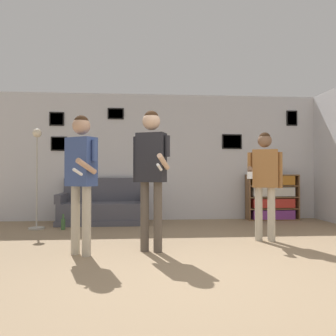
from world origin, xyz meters
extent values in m
plane|color=#937A5B|center=(0.00, 0.00, 0.00)|extent=(20.00, 20.00, 0.00)
cube|color=silver|center=(0.00, 4.04, 1.35)|extent=(8.73, 0.06, 2.70)
cube|color=black|center=(2.66, 4.00, 2.22)|extent=(0.24, 0.02, 0.33)
cube|color=gray|center=(2.66, 3.99, 2.22)|extent=(0.20, 0.01, 0.29)
cube|color=black|center=(-1.22, 4.00, 2.27)|extent=(0.34, 0.02, 0.24)
cube|color=#B2B2BC|center=(-1.22, 3.99, 2.27)|extent=(0.29, 0.01, 0.19)
cube|color=black|center=(-2.45, 4.00, 2.14)|extent=(0.30, 0.02, 0.29)
cube|color=gray|center=(-2.45, 3.99, 2.14)|extent=(0.26, 0.01, 0.24)
cube|color=black|center=(-2.40, 4.00, 1.62)|extent=(0.34, 0.02, 0.30)
cube|color=gray|center=(-2.40, 3.99, 1.62)|extent=(0.29, 0.01, 0.25)
cube|color=black|center=(1.30, 4.00, 1.69)|extent=(0.43, 0.02, 0.32)
cube|color=gray|center=(1.30, 3.99, 1.69)|extent=(0.39, 0.01, 0.28)
cube|color=#4C4C56|center=(-1.41, 3.57, 0.05)|extent=(1.74, 0.80, 0.10)
cube|color=#4C4C56|center=(-1.41, 3.57, 0.26)|extent=(1.68, 0.74, 0.32)
cube|color=#4C4C56|center=(-1.41, 3.90, 0.66)|extent=(1.68, 0.14, 0.48)
cube|color=#4C4C56|center=(-2.23, 3.57, 0.51)|extent=(0.12, 0.74, 0.18)
cube|color=#4C4C56|center=(-0.60, 3.57, 0.51)|extent=(0.12, 0.74, 0.18)
cube|color=brown|center=(1.59, 3.82, 0.49)|extent=(0.02, 0.30, 0.97)
cube|color=brown|center=(2.66, 3.82, 0.49)|extent=(0.02, 0.30, 0.97)
cube|color=brown|center=(2.13, 3.96, 0.49)|extent=(1.09, 0.01, 0.97)
cube|color=brown|center=(2.13, 3.82, 0.01)|extent=(1.04, 0.30, 0.02)
cube|color=brown|center=(2.13, 3.82, 0.96)|extent=(1.04, 0.30, 0.02)
cube|color=brown|center=(2.13, 3.82, 0.24)|extent=(1.04, 0.30, 0.02)
cube|color=brown|center=(2.13, 3.82, 0.49)|extent=(1.04, 0.30, 0.02)
cube|color=brown|center=(2.13, 3.82, 0.73)|extent=(1.04, 0.30, 0.02)
cube|color=#7F3889|center=(2.13, 3.81, 0.12)|extent=(0.90, 0.26, 0.19)
cube|color=red|center=(2.13, 3.81, 0.36)|extent=(0.90, 0.26, 0.19)
cube|color=beige|center=(2.13, 3.81, 0.60)|extent=(0.90, 0.26, 0.19)
cube|color=#B77023|center=(2.13, 3.81, 0.85)|extent=(0.90, 0.26, 0.19)
cylinder|color=#ADA89E|center=(-2.53, 3.01, 0.01)|extent=(0.28, 0.28, 0.03)
cylinder|color=#ADA89E|center=(-2.53, 3.01, 0.84)|extent=(0.03, 0.03, 1.62)
sphere|color=beige|center=(-2.53, 3.01, 1.72)|extent=(0.16, 0.16, 0.16)
cylinder|color=#B7AD99|center=(-1.47, 1.12, 0.42)|extent=(0.11, 0.11, 0.84)
cylinder|color=#B7AD99|center=(-1.32, 1.02, 0.42)|extent=(0.11, 0.11, 0.84)
cube|color=#384C84|center=(-1.39, 1.07, 1.14)|extent=(0.41, 0.36, 0.60)
sphere|color=tan|center=(-1.39, 1.07, 1.58)|extent=(0.22, 0.22, 0.22)
sphere|color=#382314|center=(-1.39, 1.07, 1.62)|extent=(0.18, 0.18, 0.18)
cylinder|color=#384C84|center=(-1.21, 0.95, 1.27)|extent=(0.07, 0.07, 0.25)
cylinder|color=tan|center=(-1.29, 0.83, 1.08)|extent=(0.22, 0.29, 0.19)
cylinder|color=white|center=(-1.37, 0.71, 1.02)|extent=(0.11, 0.14, 0.09)
cylinder|color=#384C84|center=(-1.57, 1.18, 1.12)|extent=(0.07, 0.07, 0.56)
cylinder|color=brown|center=(-0.61, 1.22, 0.44)|extent=(0.11, 0.11, 0.89)
cylinder|color=brown|center=(-0.45, 1.15, 0.44)|extent=(0.11, 0.11, 0.89)
cube|color=#232328|center=(-0.53, 1.18, 1.20)|extent=(0.41, 0.32, 0.63)
sphere|color=#D1A889|center=(-0.53, 1.18, 1.67)|extent=(0.23, 0.23, 0.23)
sphere|color=#382314|center=(-0.53, 1.18, 1.71)|extent=(0.19, 0.19, 0.19)
cylinder|color=#232328|center=(-0.33, 1.10, 1.34)|extent=(0.07, 0.07, 0.27)
cylinder|color=#D1A889|center=(-0.39, 0.96, 1.14)|extent=(0.18, 0.32, 0.19)
cylinder|color=white|center=(-0.44, 0.83, 1.07)|extent=(0.08, 0.14, 0.09)
cylinder|color=#232328|center=(-0.73, 1.26, 1.18)|extent=(0.07, 0.07, 0.59)
cylinder|color=#B7AD99|center=(1.08, 1.74, 0.40)|extent=(0.11, 0.11, 0.79)
cylinder|color=#B7AD99|center=(1.25, 1.68, 0.40)|extent=(0.11, 0.11, 0.79)
cube|color=#936033|center=(1.17, 1.71, 1.07)|extent=(0.41, 0.31, 0.56)
sphere|color=brown|center=(1.17, 1.71, 1.49)|extent=(0.20, 0.20, 0.20)
sphere|color=#382314|center=(1.17, 1.71, 1.52)|extent=(0.17, 0.17, 0.17)
cylinder|color=#936033|center=(1.37, 1.64, 1.05)|extent=(0.07, 0.07, 0.53)
cylinder|color=#936033|center=(0.96, 1.78, 1.19)|extent=(0.07, 0.07, 0.24)
cylinder|color=brown|center=(0.92, 1.66, 1.01)|extent=(0.15, 0.29, 0.18)
cylinder|color=white|center=(0.88, 1.53, 0.97)|extent=(0.08, 0.08, 0.10)
cylinder|color=#3D6638|center=(-2.04, 2.91, 0.10)|extent=(0.07, 0.07, 0.19)
cylinder|color=#3D6638|center=(-2.04, 2.91, 0.24)|extent=(0.03, 0.03, 0.08)
cylinder|color=yellow|center=(2.23, 3.82, 1.02)|extent=(0.09, 0.09, 0.09)
camera|label=1|loc=(-0.63, -3.01, 1.00)|focal=35.00mm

